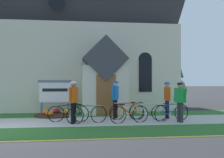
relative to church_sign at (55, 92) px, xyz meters
The scene contains 20 objects.
ground 2.11m from the church_sign, behind, with size 140.00×140.00×0.00m, color #2B2B2D.
sidewalk_slab 2.64m from the church_sign, 90.08° to the right, with size 32.00×2.67×0.01m, color #B7B5AD.
grass_verge 4.89m from the church_sign, 90.04° to the right, with size 32.00×2.09×0.01m, color #2D6628.
church_lawn 1.17m from the church_sign, 95.72° to the right, with size 24.00×2.00×0.01m, color #2D6628.
curb_paint_stripe 6.06m from the church_sign, 90.03° to the right, with size 28.00×0.16×0.01m, color yellow.
church_building 6.02m from the church_sign, 94.85° to the left, with size 14.99×10.27×12.64m.
church_sign is the anchor object (origin of this frame).
flower_bed 1.19m from the church_sign, 89.49° to the right, with size 1.93×1.93×0.34m.
bicycle_white 4.99m from the church_sign, 28.50° to the right, with size 1.63×0.68×0.83m.
bicycle_green 4.59m from the church_sign, 42.20° to the right, with size 1.73×0.40×0.83m.
bicycle_black 3.45m from the church_sign, 62.06° to the right, with size 1.71×0.57×0.85m.
bicycle_orange 6.03m from the church_sign, 26.79° to the right, with size 1.75×0.54×0.82m.
bicycle_red 2.66m from the church_sign, 71.93° to the right, with size 1.80×0.15×0.83m.
bicycle_silver 4.07m from the church_sign, 30.15° to the right, with size 1.70×0.47×0.82m.
cyclist_in_yellow_jersey 3.07m from the church_sign, 70.73° to the right, with size 0.39×0.71×1.77m.
cyclist_in_white_jersey 6.39m from the church_sign, 30.12° to the right, with size 0.42×0.78×1.73m.
cyclist_in_orange_jersey 3.38m from the church_sign, 29.38° to the right, with size 0.40×0.71×1.79m.
cyclist_in_red_jersey 5.73m from the church_sign, 20.48° to the right, with size 0.30×0.73×1.73m.
roadside_conifer 7.99m from the church_sign, 25.92° to the left, with size 3.69×3.69×8.14m.
distant_hill 65.75m from the church_sign, 97.63° to the left, with size 83.87×50.51×18.45m, color #847A5B.
Camera 1 is at (3.00, -10.00, 1.79)m, focal length 42.25 mm.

